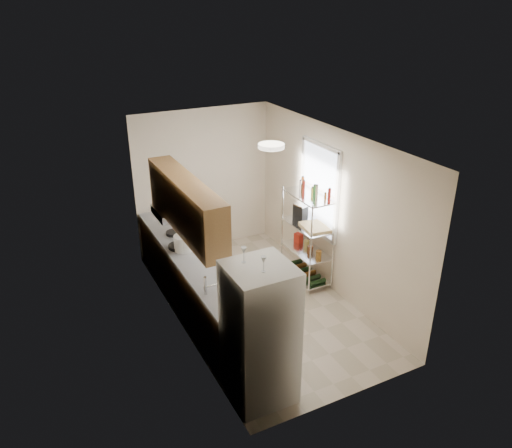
{
  "coord_description": "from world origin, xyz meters",
  "views": [
    {
      "loc": [
        -2.98,
        -5.73,
        4.31
      ],
      "look_at": [
        0.06,
        0.25,
        1.24
      ],
      "focal_mm": 35.0,
      "sensor_mm": 36.0,
      "label": 1
    }
  ],
  "objects_px": {
    "rice_cooker": "(184,243)",
    "espresso_machine": "(300,212)",
    "cutting_board": "(315,227)",
    "refrigerator": "(260,334)",
    "frying_pan_large": "(178,246)"
  },
  "relations": [
    {
      "from": "refrigerator",
      "to": "espresso_machine",
      "type": "relative_size",
      "value": 6.88
    },
    {
      "from": "rice_cooker",
      "to": "frying_pan_large",
      "type": "xyz_separation_m",
      "value": [
        -0.06,
        0.11,
        -0.09
      ]
    },
    {
      "from": "cutting_board",
      "to": "espresso_machine",
      "type": "bearing_deg",
      "value": 93.26
    },
    {
      "from": "rice_cooker",
      "to": "cutting_board",
      "type": "relative_size",
      "value": 0.61
    },
    {
      "from": "rice_cooker",
      "to": "espresso_machine",
      "type": "height_order",
      "value": "espresso_machine"
    },
    {
      "from": "cutting_board",
      "to": "espresso_machine",
      "type": "xyz_separation_m",
      "value": [
        -0.02,
        0.4,
        0.11
      ]
    },
    {
      "from": "refrigerator",
      "to": "rice_cooker",
      "type": "relative_size",
      "value": 5.97
    },
    {
      "from": "refrigerator",
      "to": "rice_cooker",
      "type": "height_order",
      "value": "refrigerator"
    },
    {
      "from": "rice_cooker",
      "to": "espresso_machine",
      "type": "relative_size",
      "value": 1.15
    },
    {
      "from": "espresso_machine",
      "to": "cutting_board",
      "type": "bearing_deg",
      "value": -101.24
    },
    {
      "from": "refrigerator",
      "to": "espresso_machine",
      "type": "xyz_separation_m",
      "value": [
        1.89,
        2.22,
        0.28
      ]
    },
    {
      "from": "frying_pan_large",
      "to": "rice_cooker",
      "type": "bearing_deg",
      "value": -57.95
    },
    {
      "from": "cutting_board",
      "to": "espresso_machine",
      "type": "relative_size",
      "value": 1.89
    },
    {
      "from": "frying_pan_large",
      "to": "cutting_board",
      "type": "height_order",
      "value": "cutting_board"
    },
    {
      "from": "rice_cooker",
      "to": "espresso_machine",
      "type": "xyz_separation_m",
      "value": [
        1.99,
        -0.02,
        0.12
      ]
    }
  ]
}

